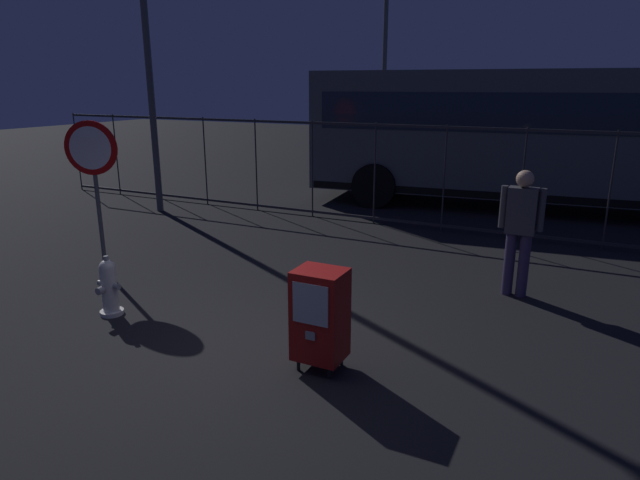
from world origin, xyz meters
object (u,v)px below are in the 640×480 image
at_px(stop_sign, 93,166).
at_px(bus_near, 554,132).
at_px(newspaper_box_primary, 320,315).
at_px(fire_hydrant, 109,287).
at_px(pedestrian, 520,226).
at_px(street_light_near_left, 386,30).

xyz_separation_m(stop_sign, bus_near, (5.49, 7.65, 0.11)).
xyz_separation_m(newspaper_box_primary, bus_near, (1.37, 8.77, 1.14)).
height_order(fire_hydrant, bus_near, bus_near).
height_order(fire_hydrant, stop_sign, stop_sign).
relative_size(pedestrian, street_light_near_left, 0.22).
relative_size(bus_near, street_light_near_left, 1.42).
distance_m(stop_sign, street_light_near_left, 11.96).
distance_m(fire_hydrant, pedestrian, 5.20).
xyz_separation_m(pedestrian, bus_near, (-0.08, 5.88, 0.76)).
height_order(pedestrian, bus_near, bus_near).
bearing_deg(newspaper_box_primary, stop_sign, 164.77).
distance_m(fire_hydrant, bus_near, 9.79).
bearing_deg(stop_sign, street_light_near_left, 89.55).
xyz_separation_m(stop_sign, street_light_near_left, (0.09, 11.64, 2.73)).
xyz_separation_m(fire_hydrant, bus_near, (4.23, 8.72, 1.36)).
xyz_separation_m(newspaper_box_primary, stop_sign, (-4.12, 1.12, 1.03)).
bearing_deg(fire_hydrant, pedestrian, 33.39).
xyz_separation_m(bus_near, street_light_near_left, (-5.39, 3.99, 2.62)).
bearing_deg(newspaper_box_primary, fire_hydrant, 178.93).
bearing_deg(stop_sign, pedestrian, 17.69).
bearing_deg(bus_near, pedestrian, -95.09).
relative_size(stop_sign, bus_near, 0.21).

